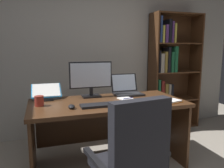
# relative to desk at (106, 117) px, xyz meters

# --- Properties ---
(wall_back) EXTENTS (5.26, 0.12, 2.90)m
(wall_back) POSITION_rel_desk_xyz_m (-0.02, 1.05, 0.89)
(wall_back) COLOR #B2ADA3
(wall_back) RESTS_ON ground
(desk) EXTENTS (1.71, 0.82, 0.76)m
(desk) POSITION_rel_desk_xyz_m (0.00, 0.00, 0.00)
(desk) COLOR #4C2D19
(desk) RESTS_ON ground
(bookshelf) EXTENTS (0.85, 0.33, 1.90)m
(bookshelf) POSITION_rel_desk_xyz_m (1.33, 0.81, 0.40)
(bookshelf) COLOR #4C2D19
(bookshelf) RESTS_ON ground
(office_chair) EXTENTS (0.66, 0.60, 0.99)m
(office_chair) POSITION_rel_desk_xyz_m (-0.05, -0.89, -0.14)
(office_chair) COLOR black
(office_chair) RESTS_ON ground
(monitor) EXTENTS (0.52, 0.16, 0.43)m
(monitor) POSITION_rel_desk_xyz_m (-0.13, 0.20, 0.42)
(monitor) COLOR black
(monitor) RESTS_ON desk
(laptop) EXTENTS (0.36, 0.32, 0.25)m
(laptop) POSITION_rel_desk_xyz_m (0.35, 0.21, 0.26)
(laptop) COLOR black
(laptop) RESTS_ON desk
(keyboard) EXTENTS (0.42, 0.15, 0.02)m
(keyboard) POSITION_rel_desk_xyz_m (-0.13, -0.26, 0.22)
(keyboard) COLOR black
(keyboard) RESTS_ON desk
(computer_mouse) EXTENTS (0.06, 0.10, 0.04)m
(computer_mouse) POSITION_rel_desk_xyz_m (-0.43, -0.26, 0.22)
(computer_mouse) COLOR black
(computer_mouse) RESTS_ON desk
(reading_stand_with_book) EXTENTS (0.34, 0.29, 0.16)m
(reading_stand_with_book) POSITION_rel_desk_xyz_m (-0.65, 0.27, 0.29)
(reading_stand_with_book) COLOR black
(reading_stand_with_book) RESTS_ON desk
(open_binder) EXTENTS (0.53, 0.40, 0.02)m
(open_binder) POSITION_rel_desk_xyz_m (0.51, -0.31, 0.22)
(open_binder) COLOR orange
(open_binder) RESTS_ON desk
(notepad) EXTENTS (0.19, 0.23, 0.01)m
(notepad) POSITION_rel_desk_xyz_m (0.23, -0.07, 0.21)
(notepad) COLOR white
(notepad) RESTS_ON desk
(pen) EXTENTS (0.14, 0.04, 0.01)m
(pen) POSITION_rel_desk_xyz_m (0.25, -0.07, 0.22)
(pen) COLOR navy
(pen) RESTS_ON notepad
(coffee_mug) EXTENTS (0.09, 0.09, 0.10)m
(coffee_mug) POSITION_rel_desk_xyz_m (-0.73, -0.06, 0.26)
(coffee_mug) COLOR maroon
(coffee_mug) RESTS_ON desk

